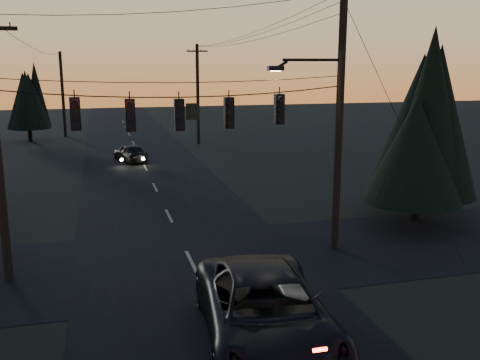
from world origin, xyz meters
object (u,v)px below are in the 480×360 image
object	(u,v)px
suv_near	(266,313)
utility_pole_left	(9,279)
utility_pole_far_r	(199,144)
utility_pole_right	(334,248)
evergreen_right	(421,123)
sedan_oncoming_a	(130,153)
utility_pole_far_l	(66,137)

from	to	relation	value
suv_near	utility_pole_left	bearing A→B (deg)	143.29
utility_pole_far_r	suv_near	size ratio (longest dim) A/B	1.30
utility_pole_right	evergreen_right	bearing A→B (deg)	26.91
utility_pole_left	sedan_oncoming_a	bearing A→B (deg)	75.87
utility_pole_far_r	utility_pole_left	bearing A→B (deg)	-112.33
sedan_oncoming_a	utility_pole_far_r	bearing A→B (deg)	-146.18
utility_pole_right	utility_pole_far_r	bearing A→B (deg)	90.00
utility_pole_far_r	utility_pole_far_l	bearing A→B (deg)	145.18
utility_pole_right	sedan_oncoming_a	xyz separation A→B (m)	(-6.30, 20.66, 0.65)
utility_pole_far_l	sedan_oncoming_a	size ratio (longest dim) A/B	2.10
utility_pole_far_r	sedan_oncoming_a	size ratio (longest dim) A/B	2.24
utility_pole_left	evergreen_right	distance (m)	17.36
evergreen_right	suv_near	bearing A→B (deg)	-138.14
utility_pole_right	utility_pole_far_l	bearing A→B (deg)	107.72
utility_pole_right	utility_pole_far_r	distance (m)	28.00
sedan_oncoming_a	utility_pole_left	bearing A→B (deg)	60.32
utility_pole_left	utility_pole_far_l	xyz separation A→B (m)	(0.00, 36.00, 0.00)
utility_pole_far_l	sedan_oncoming_a	xyz separation A→B (m)	(5.20, -15.34, 0.65)
utility_pole_far_l	sedan_oncoming_a	bearing A→B (deg)	-71.28
utility_pole_left	evergreen_right	size ratio (longest dim) A/B	1.13
suv_near	sedan_oncoming_a	size ratio (longest dim) A/B	1.72
sedan_oncoming_a	suv_near	bearing A→B (deg)	77.86
utility_pole_right	suv_near	world-z (taller)	utility_pole_right
utility_pole_left	suv_near	bearing A→B (deg)	-42.34
utility_pole_far_r	suv_near	distance (m)	34.53
utility_pole_far_l	suv_near	world-z (taller)	utility_pole_far_l
utility_pole_right	utility_pole_far_r	world-z (taller)	utility_pole_right
utility_pole_right	sedan_oncoming_a	distance (m)	21.61
utility_pole_left	utility_pole_far_r	distance (m)	30.27
suv_near	sedan_oncoming_a	distance (m)	26.90
utility_pole_right	utility_pole_far_l	world-z (taller)	utility_pole_right
utility_pole_left	suv_near	xyz separation A→B (m)	(6.80, -6.20, 0.91)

